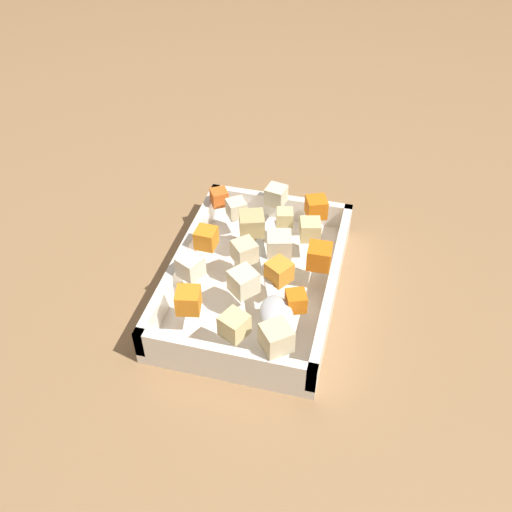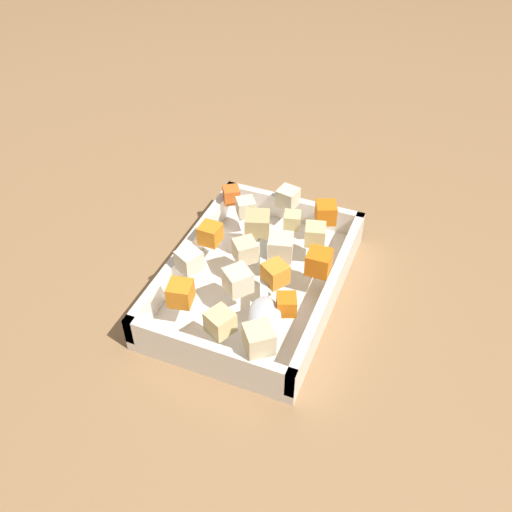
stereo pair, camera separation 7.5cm
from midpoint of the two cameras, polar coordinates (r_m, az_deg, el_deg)
ground_plane at (r=0.78m, az=-1.68°, el=-4.69°), size 4.00×4.00×0.00m
baking_dish at (r=0.79m, az=-2.74°, el=-2.69°), size 0.32×0.22×0.05m
carrot_chunk_heap_side at (r=0.86m, az=-6.22°, el=5.75°), size 0.03×0.03×0.02m
carrot_chunk_corner_ne at (r=0.78m, az=-7.76°, el=1.69°), size 0.03×0.03×0.03m
carrot_chunk_under_handle at (r=0.75m, az=3.49°, el=-0.15°), size 0.03×0.03×0.03m
carrot_chunk_front_center at (r=0.69m, az=0.90°, el=-4.66°), size 0.03×0.03×0.02m
carrot_chunk_heap_top at (r=0.73m, az=-0.65°, el=-1.71°), size 0.04×0.04×0.03m
carrot_chunk_corner_nw at (r=0.70m, az=-9.87°, el=-4.51°), size 0.03×0.03×0.03m
carrot_chunk_mid_right at (r=0.83m, az=3.46°, el=4.79°), size 0.04×0.04×0.03m
potato_chunk_near_spoon at (r=0.83m, az=-4.58°, el=4.65°), size 0.04×0.04×0.03m
potato_chunk_back_center at (r=0.76m, az=-4.01°, el=0.34°), size 0.04×0.04×0.03m
potato_chunk_mid_left at (r=0.71m, az=-4.30°, el=-2.71°), size 0.04×0.04×0.03m
potato_chunk_rim_edge at (r=0.81m, az=0.32°, el=3.73°), size 0.03×0.03×0.02m
potato_chunk_near_left at (r=0.65m, az=-1.32°, el=-8.34°), size 0.04×0.04×0.03m
potato_chunk_near_right at (r=0.67m, az=-5.46°, el=-7.06°), size 0.04×0.04×0.03m
potato_chunk_center at (r=0.85m, az=-0.52°, el=5.98°), size 0.03×0.03×0.03m
potato_chunk_far_right at (r=0.79m, az=-3.14°, el=3.01°), size 0.04×0.04×0.03m
potato_chunk_corner_sw at (r=0.79m, az=2.72°, el=2.54°), size 0.03×0.03×0.03m
parsnip_chunk_corner_se at (r=0.74m, az=-9.47°, el=-1.17°), size 0.04×0.04×0.03m
parsnip_chunk_far_left at (r=0.76m, az=-0.51°, el=0.99°), size 0.04×0.04×0.03m
serving_spoon at (r=0.69m, az=-1.25°, el=-5.31°), size 0.21×0.10×0.02m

